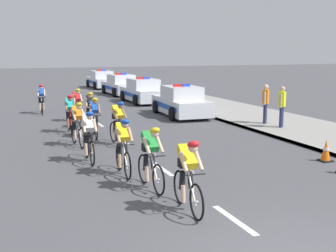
# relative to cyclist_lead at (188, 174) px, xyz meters

# --- Properties ---
(sidewalk_slab) EXTENTS (4.14, 60.00, 0.12)m
(sidewalk_slab) POSITION_rel_cyclist_lead_xyz_m (8.13, 11.29, -0.73)
(sidewalk_slab) COLOR gray
(sidewalk_slab) RESTS_ON ground
(kerb_edge) EXTENTS (0.16, 60.00, 0.13)m
(kerb_edge) POSITION_rel_cyclist_lead_xyz_m (6.14, 11.29, -0.72)
(kerb_edge) COLOR #9E9E99
(kerb_edge) RESTS_ON ground
(lane_markings_centre) EXTENTS (0.14, 25.60, 0.01)m
(lane_markings_centre) POSITION_rel_cyclist_lead_xyz_m (0.66, 7.28, -0.78)
(lane_markings_centre) COLOR white
(lane_markings_centre) RESTS_ON ground
(cyclist_lead) EXTENTS (0.43, 1.72, 1.56)m
(cyclist_lead) POSITION_rel_cyclist_lead_xyz_m (0.00, 0.00, 0.00)
(cyclist_lead) COLOR black
(cyclist_lead) RESTS_ON ground
(cyclist_second) EXTENTS (0.42, 1.72, 1.56)m
(cyclist_second) POSITION_rel_cyclist_lead_xyz_m (-0.22, 1.65, 0.00)
(cyclist_second) COLOR black
(cyclist_second) RESTS_ON ground
(cyclist_third) EXTENTS (0.43, 1.72, 1.56)m
(cyclist_third) POSITION_rel_cyclist_lead_xyz_m (-0.50, 3.06, 0.00)
(cyclist_third) COLOR black
(cyclist_third) RESTS_ON ground
(cyclist_fourth) EXTENTS (0.42, 1.72, 1.56)m
(cyclist_fourth) POSITION_rel_cyclist_lead_xyz_m (-1.06, 4.74, 0.00)
(cyclist_fourth) COLOR black
(cyclist_fourth) RESTS_ON ground
(cyclist_fifth) EXTENTS (0.45, 1.72, 1.56)m
(cyclist_fifth) POSITION_rel_cyclist_lead_xyz_m (0.35, 6.73, 0.00)
(cyclist_fifth) COLOR black
(cyclist_fifth) RESTS_ON ground
(cyclist_sixth) EXTENTS (0.45, 1.72, 1.56)m
(cyclist_sixth) POSITION_rel_cyclist_lead_xyz_m (-0.98, 7.07, 0.00)
(cyclist_sixth) COLOR black
(cyclist_sixth) RESTS_ON ground
(cyclist_seventh) EXTENTS (0.45, 1.72, 1.56)m
(cyclist_seventh) POSITION_rel_cyclist_lead_xyz_m (-0.14, 8.32, 0.00)
(cyclist_seventh) COLOR black
(cyclist_seventh) RESTS_ON ground
(cyclist_eighth) EXTENTS (0.43, 1.72, 1.56)m
(cyclist_eighth) POSITION_rel_cyclist_lead_xyz_m (-0.83, 9.65, 0.00)
(cyclist_eighth) COLOR black
(cyclist_eighth) RESTS_ON ground
(cyclist_ninth) EXTENTS (0.45, 1.72, 1.56)m
(cyclist_ninth) POSITION_rel_cyclist_lead_xyz_m (0.12, 10.46, 0.00)
(cyclist_ninth) COLOR black
(cyclist_ninth) RESTS_ON ground
(cyclist_tenth) EXTENTS (0.42, 1.72, 1.56)m
(cyclist_tenth) POSITION_rel_cyclist_lead_xyz_m (-0.10, 12.33, 0.00)
(cyclist_tenth) COLOR black
(cyclist_tenth) RESTS_ON ground
(cyclist_eleventh) EXTENTS (0.43, 1.72, 1.56)m
(cyclist_eleventh) POSITION_rel_cyclist_lead_xyz_m (-1.38, 15.51, 0.00)
(cyclist_eleventh) COLOR black
(cyclist_eleventh) RESTS_ON ground
(police_car_nearest) EXTENTS (2.18, 4.49, 1.59)m
(police_car_nearest) POSITION_rel_cyclist_lead_xyz_m (5.01, 12.21, -0.11)
(police_car_nearest) COLOR silver
(police_car_nearest) RESTS_ON ground
(police_car_second) EXTENTS (2.04, 4.42, 1.59)m
(police_car_second) POSITION_rel_cyclist_lead_xyz_m (5.01, 18.34, -0.11)
(police_car_second) COLOR silver
(police_car_second) RESTS_ON ground
(police_car_third) EXTENTS (2.15, 4.47, 1.59)m
(police_car_third) POSITION_rel_cyclist_lead_xyz_m (5.01, 23.57, -0.11)
(police_car_third) COLOR silver
(police_car_third) RESTS_ON ground
(police_car_furthest) EXTENTS (2.06, 4.43, 1.59)m
(police_car_furthest) POSITION_rel_cyclist_lead_xyz_m (5.01, 29.91, -0.11)
(police_car_furthest) COLOR silver
(police_car_furthest) RESTS_ON ground
(traffic_cone_mid) EXTENTS (0.36, 0.36, 0.64)m
(traffic_cone_mid) POSITION_rel_cyclist_lead_xyz_m (5.43, 2.28, -0.48)
(traffic_cone_mid) COLOR black
(traffic_cone_mid) RESTS_ON ground
(spectator_closest) EXTENTS (0.44, 0.40, 1.68)m
(spectator_closest) POSITION_rel_cyclist_lead_xyz_m (7.28, 7.07, 0.30)
(spectator_closest) COLOR #23284C
(spectator_closest) RESTS_ON sidewalk_slab
(spectator_back) EXTENTS (0.42, 0.43, 1.68)m
(spectator_back) POSITION_rel_cyclist_lead_xyz_m (7.22, 8.14, 0.30)
(spectator_back) COLOR #23284C
(spectator_back) RESTS_ON sidewalk_slab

